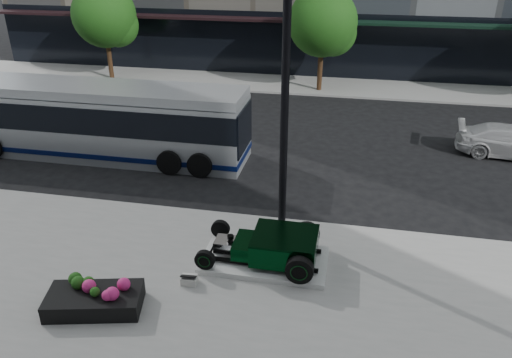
% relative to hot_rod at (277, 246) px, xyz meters
% --- Properties ---
extents(ground, '(120.00, 120.00, 0.00)m').
position_rel_hot_rod_xyz_m(ground, '(-1.38, 4.45, -0.70)').
color(ground, black).
rests_on(ground, ground).
extents(sidewalk_far, '(70.00, 4.00, 0.12)m').
position_rel_hot_rod_xyz_m(sidewalk_far, '(-1.38, 18.45, -0.64)').
color(sidewalk_far, gray).
rests_on(sidewalk_far, ground).
extents(street_trees, '(29.80, 3.80, 5.70)m').
position_rel_hot_rod_xyz_m(street_trees, '(-0.23, 17.52, 3.07)').
color(street_trees, black).
rests_on(street_trees, sidewalk_far).
extents(display_plinth, '(3.40, 1.80, 0.15)m').
position_rel_hot_rod_xyz_m(display_plinth, '(-0.33, -0.00, -0.50)').
color(display_plinth, silver).
rests_on(display_plinth, sidewalk_near).
extents(hot_rod, '(3.22, 2.00, 0.81)m').
position_rel_hot_rod_xyz_m(hot_rod, '(0.00, 0.00, 0.00)').
color(hot_rod, black).
rests_on(hot_rod, display_plinth).
extents(info_plaque, '(0.42, 0.33, 0.31)m').
position_rel_hot_rod_xyz_m(info_plaque, '(-2.06, -1.30, -0.45)').
color(info_plaque, silver).
rests_on(info_plaque, sidewalk_near).
extents(lamppost, '(0.41, 0.41, 7.39)m').
position_rel_hot_rod_xyz_m(lamppost, '(-0.12, 1.68, 2.84)').
color(lamppost, black).
rests_on(lamppost, sidewalk_near).
extents(flower_planter, '(2.41, 1.59, 0.72)m').
position_rel_hot_rod_xyz_m(flower_planter, '(-3.98, -2.65, -0.31)').
color(flower_planter, black).
rests_on(flower_planter, sidewalk_near).
extents(transit_bus, '(12.12, 2.88, 2.92)m').
position_rel_hot_rod_xyz_m(transit_bus, '(-8.33, 6.39, 0.79)').
color(transit_bus, '#A9AEB3').
rests_on(transit_bus, ground).
extents(white_sedan, '(4.49, 2.28, 1.25)m').
position_rel_hot_rod_xyz_m(white_sedan, '(8.16, 9.53, -0.07)').
color(white_sedan, silver).
rests_on(white_sedan, ground).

